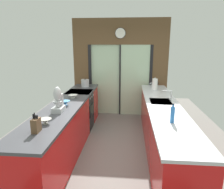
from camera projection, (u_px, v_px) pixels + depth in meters
The scene contains 15 objects.
ground_plane at pixel (115, 142), 4.39m from camera, with size 5.04×7.60×0.02m, color slate.
back_wall_unit at pixel (120, 62), 5.77m from camera, with size 2.64×0.12×2.70m.
left_counter_run at pixel (66, 128), 3.90m from camera, with size 0.62×3.80×0.92m.
right_counter_run at pixel (162, 128), 3.91m from camera, with size 0.62×3.80×0.92m.
sink_faucet at pixel (170, 94), 4.00m from camera, with size 0.19×0.02×0.22m.
oven_range at pixel (80, 110), 4.98m from camera, with size 0.60×0.60×0.92m.
mixing_bowl_near at pixel (45, 121), 2.88m from camera, with size 0.17×0.17×0.07m.
mixing_bowl_mid at pixel (65, 103), 3.76m from camera, with size 0.18×0.18×0.09m.
mixing_bowl_far at pixel (73, 96), 4.27m from camera, with size 0.19×0.19×0.07m.
knife_block at pixel (36, 125), 2.60m from camera, with size 0.08×0.14×0.26m.
stand_mixer at pixel (58, 102), 3.39m from camera, with size 0.17×0.27×0.42m.
stock_pot at pixel (85, 83), 5.42m from camera, with size 0.21×0.21×0.22m.
kettle at pixel (153, 84), 5.33m from camera, with size 0.24×0.15×0.22m.
soap_bottle at pixel (173, 114), 2.91m from camera, with size 0.06×0.06×0.28m.
paper_towel_roll at pixel (155, 84), 5.02m from camera, with size 0.15×0.15×0.31m.
Camera 1 is at (0.28, -3.42, 2.00)m, focal length 33.06 mm.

